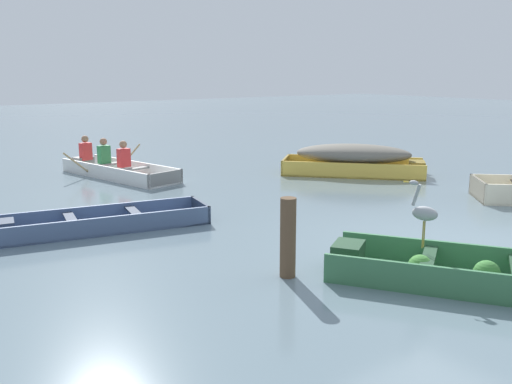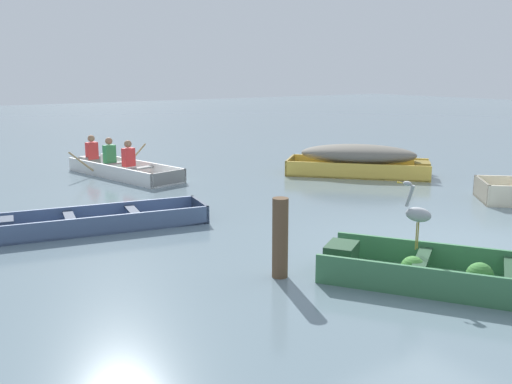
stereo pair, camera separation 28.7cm
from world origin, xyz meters
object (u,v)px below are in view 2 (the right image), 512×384
object	(u,v)px
skiff_slate_blue_near_moored	(94,223)
heron_on_dinghy	(417,212)
dinghy_green_foreground	(451,276)
mooring_post	(280,238)
rowboat_white_with_crew	(119,167)
skiff_yellow_mid_moored	(359,157)

from	to	relation	value
skiff_slate_blue_near_moored	heron_on_dinghy	size ratio (longest dim) A/B	4.16
dinghy_green_foreground	mooring_post	xyz separation A→B (m)	(-1.49, 1.41, 0.37)
heron_on_dinghy	mooring_post	size ratio (longest dim) A/B	0.83
mooring_post	rowboat_white_with_crew	bearing A→B (deg)	82.99
dinghy_green_foreground	mooring_post	distance (m)	2.08
dinghy_green_foreground	rowboat_white_with_crew	xyz separation A→B (m)	(-0.52, 9.32, 0.07)
dinghy_green_foreground	skiff_slate_blue_near_moored	xyz separation A→B (m)	(-2.66, 4.89, -0.03)
skiff_slate_blue_near_moored	heron_on_dinghy	bearing A→B (deg)	-60.01
skiff_slate_blue_near_moored	mooring_post	size ratio (longest dim) A/B	3.46
heron_on_dinghy	mooring_post	bearing A→B (deg)	145.89
rowboat_white_with_crew	skiff_slate_blue_near_moored	bearing A→B (deg)	-115.74
rowboat_white_with_crew	heron_on_dinghy	world-z (taller)	heron_on_dinghy
skiff_slate_blue_near_moored	heron_on_dinghy	xyz separation A→B (m)	(2.55, -4.42, 0.73)
skiff_slate_blue_near_moored	mooring_post	xyz separation A→B (m)	(1.16, -3.48, 0.40)
skiff_slate_blue_near_moored	rowboat_white_with_crew	bearing A→B (deg)	64.26
heron_on_dinghy	skiff_slate_blue_near_moored	bearing A→B (deg)	119.99
skiff_yellow_mid_moored	rowboat_white_with_crew	bearing A→B (deg)	145.67
mooring_post	heron_on_dinghy	bearing A→B (deg)	-34.11
skiff_slate_blue_near_moored	rowboat_white_with_crew	size ratio (longest dim) A/B	0.96
rowboat_white_with_crew	heron_on_dinghy	bearing A→B (deg)	-87.32
dinghy_green_foreground	skiff_yellow_mid_moored	bearing A→B (deg)	53.86
skiff_slate_blue_near_moored	skiff_yellow_mid_moored	bearing A→B (deg)	8.85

